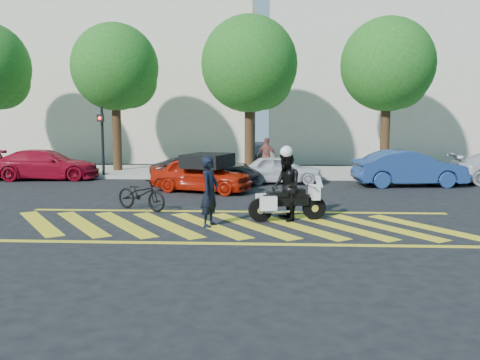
{
  "coord_description": "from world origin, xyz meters",
  "views": [
    {
      "loc": [
        0.87,
        -12.64,
        2.72
      ],
      "look_at": [
        0.15,
        0.93,
        1.05
      ],
      "focal_mm": 38.0,
      "sensor_mm": 36.0,
      "label": 1
    }
  ],
  "objects_px": {
    "officer_moto": "(286,186)",
    "red_convertible": "(201,174)",
    "parked_right": "(409,168)",
    "officer_bike": "(210,191)",
    "police_motorcycle": "(286,202)",
    "parked_mid_right": "(280,169)",
    "bicycle": "(141,194)",
    "parked_left": "(46,165)",
    "parked_mid_left": "(207,170)"
  },
  "relations": [
    {
      "from": "officer_bike",
      "to": "parked_mid_right",
      "type": "distance_m",
      "value": 8.73
    },
    {
      "from": "officer_bike",
      "to": "parked_right",
      "type": "bearing_deg",
      "value": -25.23
    },
    {
      "from": "parked_mid_left",
      "to": "parked_right",
      "type": "relative_size",
      "value": 1.02
    },
    {
      "from": "parked_mid_right",
      "to": "parked_right",
      "type": "height_order",
      "value": "parked_right"
    },
    {
      "from": "parked_right",
      "to": "officer_moto",
      "type": "bearing_deg",
      "value": 138.35
    },
    {
      "from": "officer_moto",
      "to": "parked_right",
      "type": "bearing_deg",
      "value": 129.74
    },
    {
      "from": "officer_moto",
      "to": "officer_bike",
      "type": "bearing_deg",
      "value": -81.73
    },
    {
      "from": "officer_moto",
      "to": "red_convertible",
      "type": "xyz_separation_m",
      "value": [
        -2.92,
        5.14,
        -0.28
      ]
    },
    {
      "from": "parked_left",
      "to": "parked_mid_left",
      "type": "height_order",
      "value": "parked_left"
    },
    {
      "from": "red_convertible",
      "to": "parked_mid_right",
      "type": "distance_m",
      "value": 3.92
    },
    {
      "from": "officer_moto",
      "to": "parked_mid_right",
      "type": "xyz_separation_m",
      "value": [
        0.05,
        7.7,
        -0.33
      ]
    },
    {
      "from": "bicycle",
      "to": "police_motorcycle",
      "type": "distance_m",
      "value": 4.43
    },
    {
      "from": "police_motorcycle",
      "to": "parked_mid_left",
      "type": "distance_m",
      "value": 7.73
    },
    {
      "from": "officer_moto",
      "to": "parked_mid_left",
      "type": "bearing_deg",
      "value": -171.78
    },
    {
      "from": "parked_left",
      "to": "parked_mid_right",
      "type": "relative_size",
      "value": 1.32
    },
    {
      "from": "bicycle",
      "to": "parked_mid_right",
      "type": "height_order",
      "value": "parked_mid_right"
    },
    {
      "from": "officer_bike",
      "to": "police_motorcycle",
      "type": "distance_m",
      "value": 2.14
    },
    {
      "from": "parked_mid_right",
      "to": "officer_moto",
      "type": "bearing_deg",
      "value": 178.33
    },
    {
      "from": "parked_left",
      "to": "parked_mid_left",
      "type": "relative_size",
      "value": 1.02
    },
    {
      "from": "police_motorcycle",
      "to": "parked_right",
      "type": "bearing_deg",
      "value": 39.85
    },
    {
      "from": "red_convertible",
      "to": "parked_left",
      "type": "height_order",
      "value": "parked_left"
    },
    {
      "from": "red_convertible",
      "to": "parked_mid_left",
      "type": "xyz_separation_m",
      "value": [
        -0.04,
        1.99,
        -0.02
      ]
    },
    {
      "from": "bicycle",
      "to": "parked_left",
      "type": "distance_m",
      "value": 9.4
    },
    {
      "from": "red_convertible",
      "to": "parked_right",
      "type": "xyz_separation_m",
      "value": [
        8.08,
        1.99,
        0.07
      ]
    },
    {
      "from": "red_convertible",
      "to": "parked_right",
      "type": "bearing_deg",
      "value": -58.26
    },
    {
      "from": "red_convertible",
      "to": "parked_mid_right",
      "type": "bearing_deg",
      "value": -31.35
    },
    {
      "from": "bicycle",
      "to": "police_motorcycle",
      "type": "xyz_separation_m",
      "value": [
        4.23,
        -1.33,
        0.02
      ]
    },
    {
      "from": "parked_left",
      "to": "parked_right",
      "type": "distance_m",
      "value": 15.49
    },
    {
      "from": "officer_moto",
      "to": "parked_mid_right",
      "type": "relative_size",
      "value": 0.53
    },
    {
      "from": "officer_moto",
      "to": "red_convertible",
      "type": "height_order",
      "value": "officer_moto"
    },
    {
      "from": "parked_mid_left",
      "to": "police_motorcycle",
      "type": "bearing_deg",
      "value": -157.13
    },
    {
      "from": "officer_moto",
      "to": "parked_mid_left",
      "type": "distance_m",
      "value": 7.72
    },
    {
      "from": "officer_moto",
      "to": "parked_right",
      "type": "height_order",
      "value": "officer_moto"
    },
    {
      "from": "parked_mid_left",
      "to": "parked_right",
      "type": "xyz_separation_m",
      "value": [
        8.12,
        0.0,
        0.1
      ]
    },
    {
      "from": "officer_bike",
      "to": "parked_mid_right",
      "type": "xyz_separation_m",
      "value": [
        1.98,
        8.5,
        -0.3
      ]
    },
    {
      "from": "parked_mid_left",
      "to": "parked_mid_right",
      "type": "height_order",
      "value": "parked_mid_left"
    },
    {
      "from": "officer_moto",
      "to": "bicycle",
      "type": "bearing_deg",
      "value": -121.8
    },
    {
      "from": "officer_bike",
      "to": "officer_moto",
      "type": "relative_size",
      "value": 0.96
    },
    {
      "from": "red_convertible",
      "to": "parked_right",
      "type": "relative_size",
      "value": 0.87
    },
    {
      "from": "bicycle",
      "to": "parked_mid_right",
      "type": "relative_size",
      "value": 0.53
    },
    {
      "from": "officer_bike",
      "to": "officer_moto",
      "type": "xyz_separation_m",
      "value": [
        1.93,
        0.8,
        0.03
      ]
    },
    {
      "from": "parked_left",
      "to": "parked_mid_left",
      "type": "xyz_separation_m",
      "value": [
        7.3,
        -1.4,
        -0.04
      ]
    },
    {
      "from": "officer_bike",
      "to": "parked_mid_left",
      "type": "xyz_separation_m",
      "value": [
        -1.02,
        7.93,
        -0.27
      ]
    },
    {
      "from": "officer_bike",
      "to": "parked_mid_left",
      "type": "distance_m",
      "value": 8.0
    },
    {
      "from": "officer_moto",
      "to": "parked_mid_left",
      "type": "xyz_separation_m",
      "value": [
        -2.96,
        7.12,
        -0.3
      ]
    },
    {
      "from": "officer_moto",
      "to": "red_convertible",
      "type": "distance_m",
      "value": 5.92
    },
    {
      "from": "parked_mid_right",
      "to": "parked_right",
      "type": "bearing_deg",
      "value": -97.65
    },
    {
      "from": "officer_moto",
      "to": "red_convertible",
      "type": "bearing_deg",
      "value": -164.74
    },
    {
      "from": "parked_mid_right",
      "to": "police_motorcycle",
      "type": "bearing_deg",
      "value": 178.45
    },
    {
      "from": "police_motorcycle",
      "to": "parked_left",
      "type": "xyz_separation_m",
      "value": [
        -10.27,
        8.53,
        0.15
      ]
    }
  ]
}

